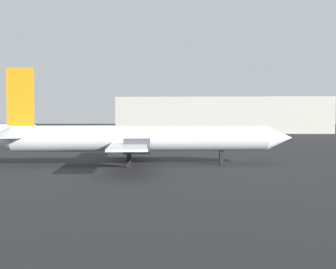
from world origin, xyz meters
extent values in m
cylinder|color=white|center=(-1.79, 36.55, 3.05)|extent=(28.46, 6.68, 2.90)
cone|color=white|center=(13.83, 38.66, 3.05)|extent=(3.55, 3.31, 2.90)
cube|color=white|center=(-3.20, 36.36, 2.61)|extent=(6.74, 23.92, 0.22)
cube|color=white|center=(-15.38, 34.70, 3.34)|extent=(3.16, 7.79, 0.14)
cube|color=orange|center=(-14.94, 34.76, 7.64)|extent=(2.89, 0.65, 6.28)
cylinder|color=#4C4C54|center=(-2.96, 40.92, 2.47)|extent=(2.90, 1.97, 1.62)
cylinder|color=#4C4C54|center=(-1.75, 32.02, 2.47)|extent=(2.90, 1.97, 1.62)
cube|color=black|center=(7.19, 37.76, 0.80)|extent=(0.51, 0.51, 1.60)
cube|color=black|center=(-3.44, 38.14, 0.80)|extent=(0.51, 0.51, 1.60)
cube|color=black|center=(-2.95, 34.57, 0.80)|extent=(0.51, 0.51, 1.60)
cone|color=silver|center=(-25.37, 68.94, 2.85)|extent=(3.19, 3.02, 2.39)
cube|color=black|center=(-29.59, 67.72, 0.83)|extent=(0.46, 0.46, 1.66)
cube|color=beige|center=(13.63, 136.15, 5.90)|extent=(69.66, 22.88, 11.81)
camera|label=1|loc=(3.99, -10.49, 5.52)|focal=45.17mm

